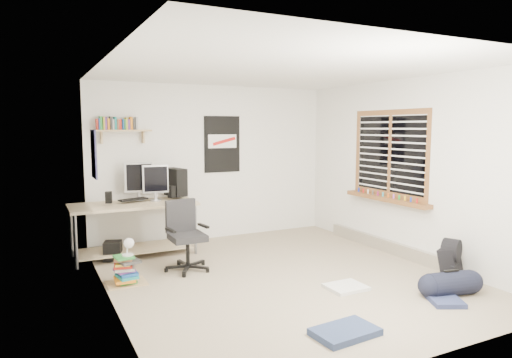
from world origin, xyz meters
name	(u,v)px	position (x,y,z in m)	size (l,w,h in m)	color
floor	(281,277)	(0.00, 0.00, -0.01)	(4.00, 4.50, 0.01)	gray
ceiling	(283,69)	(0.00, 0.00, 2.50)	(4.00, 4.50, 0.01)	white
back_wall	(213,163)	(0.00, 2.25, 1.25)	(4.00, 0.01, 2.50)	silver
left_wall	(108,185)	(-2.00, 0.00, 1.25)	(0.01, 4.50, 2.50)	silver
right_wall	(407,169)	(2.00, 0.00, 1.25)	(0.01, 4.50, 2.50)	silver
desk	(134,231)	(-1.41, 1.76, 0.36)	(1.73, 0.76, 0.79)	#BFB284
monitor_left	(139,183)	(-1.28, 2.00, 1.01)	(0.40, 0.10, 0.44)	#A7A6AB
monitor_right	(155,185)	(-1.08, 1.81, 0.99)	(0.37, 0.09, 0.41)	#9B9BA0
pc_tower	(175,182)	(-0.72, 2.00, 1.00)	(0.19, 0.40, 0.42)	black
keyboard	(133,199)	(-1.39, 1.84, 0.80)	(0.41, 0.14, 0.02)	black
speaker_left	(109,197)	(-1.75, 1.73, 0.87)	(0.08, 0.08, 0.16)	black
speaker_right	(172,192)	(-0.83, 1.82, 0.88)	(0.09, 0.09, 0.18)	black
office_chair	(187,233)	(-0.94, 0.77, 0.49)	(0.59, 0.59, 0.90)	black
wall_shelf	(123,131)	(-1.45, 2.14, 1.78)	(0.80, 0.22, 0.24)	tan
poster_back_wall	(222,144)	(0.15, 2.23, 1.55)	(0.62, 0.03, 0.92)	black
poster_left_wall	(94,154)	(-1.99, 1.20, 1.50)	(0.02, 0.42, 0.60)	navy
window	(389,154)	(1.95, 0.30, 1.45)	(0.10, 1.50, 1.26)	brown
baseboard_heater	(386,246)	(1.96, 0.30, 0.09)	(0.08, 2.50, 0.18)	#B7B2A8
backpack	(451,264)	(1.75, -1.02, 0.20)	(0.30, 0.24, 0.40)	black
duffel_bag	(451,283)	(1.34, -1.37, 0.14)	(0.26, 0.26, 0.52)	black
tshirt	(346,287)	(0.45, -0.69, 0.02)	(0.43, 0.36, 0.04)	silver
jeans_a	(345,332)	(-0.28, -1.63, 0.03)	(0.57, 0.36, 0.06)	navy
jeans_b	(444,299)	(1.13, -1.47, 0.03)	(0.42, 0.31, 0.05)	navy
book_stack	(126,271)	(-1.75, 0.61, 0.15)	(0.49, 0.40, 0.34)	brown
desk_lamp	(128,252)	(-1.73, 0.59, 0.38)	(0.13, 0.22, 0.22)	white
subwoofer	(113,251)	(-1.73, 1.64, 0.14)	(0.23, 0.23, 0.26)	black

